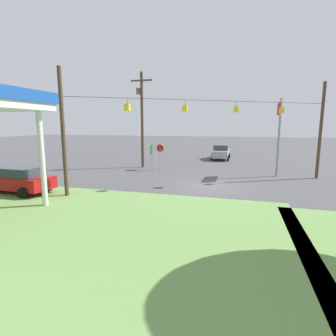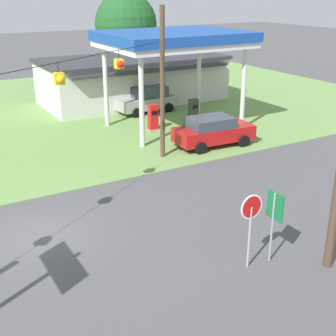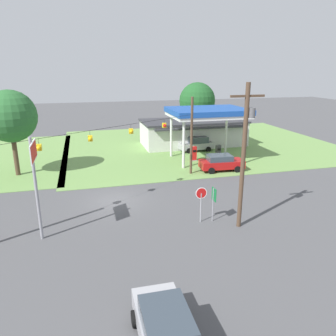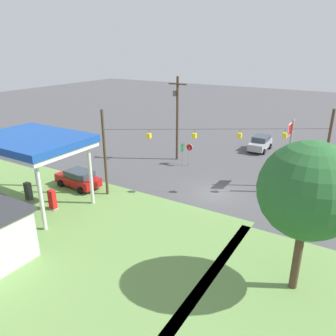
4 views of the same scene
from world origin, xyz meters
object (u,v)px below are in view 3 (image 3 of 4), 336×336
(route_sign, at_px, (214,198))
(tree_west_verge, at_px, (10,116))
(gas_station_canopy, at_px, (208,113))
(utility_pole_main, at_px, (244,150))
(gas_station_store, at_px, (193,132))
(fuel_pump_far, at_px, (218,152))
(car_on_crossroad, at_px, (165,329))
(car_at_pumps_rear, at_px, (196,144))
(stop_sign_roadside, at_px, (201,197))
(fuel_pump_near, at_px, (194,154))
(tree_behind_station, at_px, (197,101))
(stop_sign_overhead, at_px, (35,167))
(car_at_pumps_front, at_px, (221,162))

(route_sign, relative_size, tree_west_verge, 0.29)
(gas_station_canopy, relative_size, utility_pole_main, 0.90)
(gas_station_store, distance_m, fuel_pump_far, 7.82)
(gas_station_store, relative_size, car_on_crossroad, 3.10)
(car_at_pumps_rear, bearing_deg, stop_sign_roadside, 66.89)
(gas_station_canopy, distance_m, car_on_crossroad, 27.12)
(utility_pole_main, distance_m, tree_west_verge, 22.30)
(fuel_pump_far, distance_m, tree_west_verge, 21.93)
(fuel_pump_far, bearing_deg, fuel_pump_near, 180.00)
(gas_station_store, relative_size, utility_pole_main, 1.49)
(car_on_crossroad, relative_size, route_sign, 1.86)
(fuel_pump_near, height_order, route_sign, route_sign)
(fuel_pump_far, relative_size, stop_sign_roadside, 0.66)
(tree_behind_station, bearing_deg, stop_sign_overhead, -124.20)
(fuel_pump_far, bearing_deg, utility_pole_main, -108.23)
(tree_behind_station, bearing_deg, gas_station_store, -112.64)
(gas_station_store, xyz_separation_m, tree_west_verge, (-20.92, -8.27, 4.06))
(gas_station_store, bearing_deg, car_at_pumps_rear, -101.69)
(gas_station_store, relative_size, stop_sign_overhead, 2.17)
(tree_west_verge, bearing_deg, car_at_pumps_rear, 13.32)
(stop_sign_overhead, height_order, utility_pole_main, utility_pole_main)
(car_at_pumps_rear, bearing_deg, stop_sign_overhead, 43.83)
(gas_station_store, distance_m, car_at_pumps_rear, 3.65)
(gas_station_canopy, relative_size, gas_station_store, 0.60)
(fuel_pump_near, xyz_separation_m, tree_west_verge, (-18.40, -0.52, 4.98))
(gas_station_canopy, xyz_separation_m, car_on_crossroad, (-11.02, -24.40, -4.39))
(car_at_pumps_front, xyz_separation_m, car_on_crossroad, (-11.00, -20.15, 0.06))
(car_on_crossroad, xyz_separation_m, stop_sign_roadside, (4.95, 9.70, 0.88))
(car_at_pumps_rear, height_order, tree_west_verge, tree_west_verge)
(stop_sign_roadside, height_order, tree_behind_station, tree_behind_station)
(car_on_crossroad, bearing_deg, stop_sign_overhead, 28.29)
(gas_station_store, xyz_separation_m, tree_behind_station, (3.62, 8.69, 3.38))
(fuel_pump_far, height_order, car_at_pumps_rear, car_at_pumps_rear)
(car_at_pumps_front, distance_m, stop_sign_overhead, 19.51)
(stop_sign_overhead, bearing_deg, tree_behind_station, 55.80)
(car_at_pumps_rear, relative_size, car_on_crossroad, 0.97)
(gas_station_canopy, distance_m, route_sign, 16.08)
(gas_station_store, bearing_deg, route_sign, -105.49)
(car_on_crossroad, bearing_deg, route_sign, -30.57)
(gas_station_store, distance_m, stop_sign_roadside, 23.54)
(tree_behind_station, bearing_deg, fuel_pump_near, -110.50)
(stop_sign_roadside, distance_m, route_sign, 0.88)
(stop_sign_roadside, relative_size, route_sign, 1.04)
(gas_station_canopy, bearing_deg, car_at_pumps_rear, 85.63)
(car_at_pumps_front, bearing_deg, car_at_pumps_rear, 91.65)
(utility_pole_main, bearing_deg, fuel_pump_near, 81.78)
(gas_station_store, distance_m, utility_pole_main, 24.43)
(fuel_pump_far, height_order, utility_pole_main, utility_pole_main)
(gas_station_canopy, distance_m, stop_sign_overhead, 21.72)
(car_at_pumps_rear, height_order, tree_behind_station, tree_behind_station)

